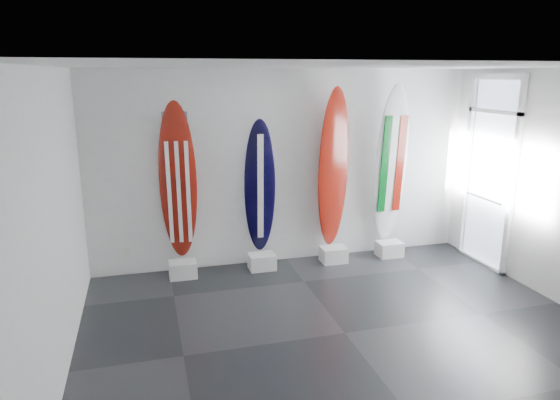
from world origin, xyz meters
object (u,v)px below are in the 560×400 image
object	(u,v)px
surfboard_usa	(178,183)
surfboard_navy	(260,187)
surfboard_swiss	(333,169)
surfboard_italy	(391,164)

from	to	relation	value
surfboard_usa	surfboard_navy	world-z (taller)	surfboard_usa
surfboard_swiss	surfboard_italy	bearing A→B (deg)	-15.26
surfboard_usa	surfboard_swiss	size ratio (longest dim) A/B	0.94
surfboard_usa	surfboard_swiss	world-z (taller)	surfboard_swiss
surfboard_navy	surfboard_italy	xyz separation A→B (m)	(2.16, 0.00, 0.25)
surfboard_navy	surfboard_swiss	xyz separation A→B (m)	(1.17, 0.00, 0.22)
surfboard_usa	surfboard_navy	bearing A→B (deg)	6.60
surfboard_navy	surfboard_swiss	distance (m)	1.19
surfboard_swiss	surfboard_italy	world-z (taller)	surfboard_italy
surfboard_usa	surfboard_swiss	bearing A→B (deg)	6.60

